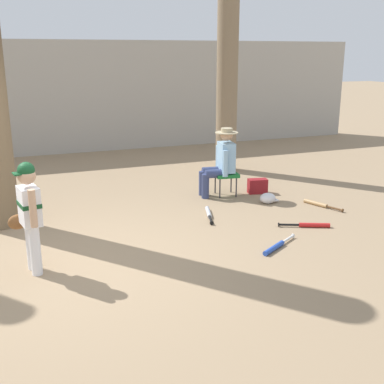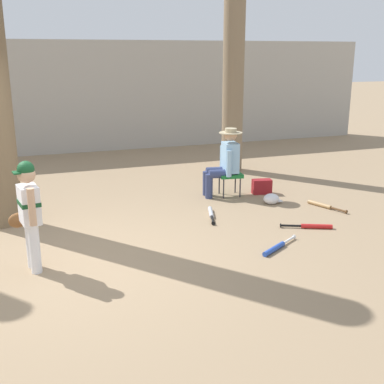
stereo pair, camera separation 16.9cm
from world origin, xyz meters
TOP-DOWN VIEW (x-y plane):
  - ground_plane at (0.00, 0.00)m, footprint 60.00×60.00m
  - concrete_back_wall at (0.00, 7.06)m, footprint 18.00×0.36m
  - tree_behind_spectator at (3.73, 3.85)m, footprint 0.67×0.67m
  - young_ballplayer at (-0.51, 0.02)m, footprint 0.39×0.57m
  - folding_stool at (2.91, 2.08)m, footprint 0.45×0.45m
  - seated_spectator at (2.81, 2.09)m, footprint 0.68×0.54m
  - handbag_beside_stool at (3.50, 1.98)m, footprint 0.37×0.24m
  - bat_blue_youth at (2.46, -0.42)m, footprint 0.71×0.47m
  - bat_wood_tan at (4.07, 0.92)m, footprint 0.32×0.71m
  - bat_red_barrel at (3.35, 0.11)m, footprint 0.71×0.36m
  - bat_aluminum_silver at (2.18, 1.14)m, footprint 0.28×0.72m
  - batting_helmet_white at (3.38, 1.39)m, footprint 0.32×0.25m

SIDE VIEW (x-z plane):
  - ground_plane at x=0.00m, z-range 0.00..0.00m
  - bat_aluminum_silver at x=2.18m, z-range 0.00..0.07m
  - bat_blue_youth at x=2.46m, z-range 0.00..0.07m
  - bat_red_barrel at x=3.35m, z-range 0.00..0.07m
  - bat_wood_tan at x=4.07m, z-range 0.00..0.07m
  - batting_helmet_white at x=3.38m, z-range -0.01..0.17m
  - handbag_beside_stool at x=3.50m, z-range 0.00..0.26m
  - folding_stool at x=2.91m, z-range 0.16..0.57m
  - seated_spectator at x=2.81m, z-range 0.04..1.24m
  - young_ballplayer at x=-0.51m, z-range 0.09..1.40m
  - concrete_back_wall at x=0.00m, z-range 0.00..2.75m
  - tree_behind_spectator at x=3.73m, z-range -0.33..3.86m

